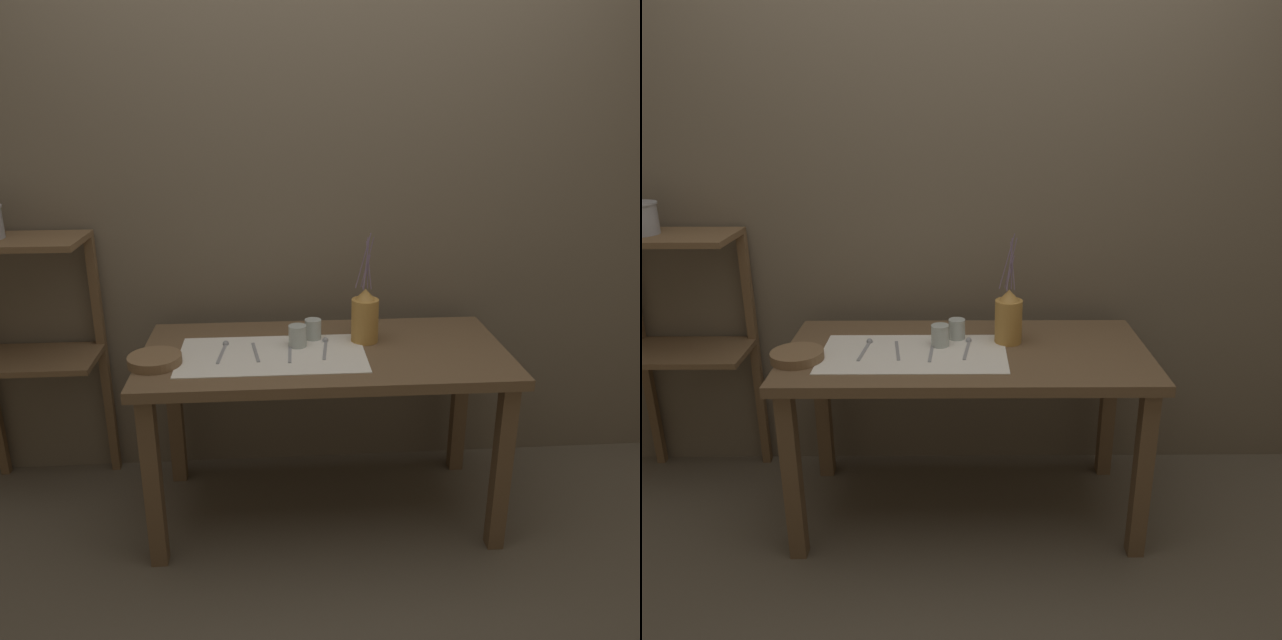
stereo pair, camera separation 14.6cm
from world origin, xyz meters
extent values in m
plane|color=brown|center=(0.00, 0.00, 0.00)|extent=(12.00, 12.00, 0.00)
cube|color=#6B5E4C|center=(0.00, 0.44, 1.20)|extent=(7.00, 0.06, 2.40)
cube|color=brown|center=(0.00, 0.00, 0.70)|extent=(1.38, 0.67, 0.04)
cube|color=brown|center=(-0.63, -0.27, 0.34)|extent=(0.06, 0.06, 0.68)
cube|color=brown|center=(0.63, -0.27, 0.34)|extent=(0.06, 0.06, 0.68)
cube|color=brown|center=(-0.63, 0.27, 0.34)|extent=(0.06, 0.06, 0.68)
cube|color=brown|center=(0.63, 0.27, 0.34)|extent=(0.06, 0.06, 0.68)
cube|color=brown|center=(-1.19, 0.24, 1.11)|extent=(0.53, 0.31, 0.02)
cube|color=brown|center=(-1.19, 0.24, 0.62)|extent=(0.53, 0.31, 0.02)
cube|color=brown|center=(-0.94, 0.37, 0.56)|extent=(0.04, 0.04, 1.12)
cube|color=white|center=(-0.20, -0.04, 0.72)|extent=(0.70, 0.38, 0.00)
cylinder|color=#B7843D|center=(0.16, 0.08, 0.81)|extent=(0.11, 0.11, 0.17)
cone|color=#B7843D|center=(0.16, 0.08, 0.92)|extent=(0.08, 0.08, 0.04)
cylinder|color=slate|center=(0.17, 0.09, 1.03)|extent=(0.01, 0.04, 0.19)
cylinder|color=slate|center=(0.16, 0.07, 1.04)|extent=(0.03, 0.03, 0.20)
cylinder|color=slate|center=(0.17, 0.08, 1.00)|extent=(0.04, 0.03, 0.13)
cylinder|color=slate|center=(0.17, 0.08, 1.03)|extent=(0.02, 0.03, 0.18)
cylinder|color=slate|center=(0.17, 0.07, 1.04)|extent=(0.04, 0.05, 0.20)
cylinder|color=slate|center=(0.15, 0.08, 1.05)|extent=(0.06, 0.01, 0.21)
cylinder|color=brown|center=(-0.62, -0.10, 0.74)|extent=(0.19, 0.19, 0.04)
cylinder|color=#B7C1BC|center=(-0.10, 0.04, 0.77)|extent=(0.07, 0.07, 0.08)
cylinder|color=#B7C1BC|center=(-0.04, 0.11, 0.76)|extent=(0.07, 0.07, 0.08)
cube|color=#939399|center=(-0.39, -0.02, 0.73)|extent=(0.03, 0.19, 0.00)
sphere|color=#939399|center=(-0.38, 0.07, 0.73)|extent=(0.02, 0.02, 0.02)
cube|color=#939399|center=(-0.26, -0.02, 0.73)|extent=(0.04, 0.19, 0.00)
cube|color=#939399|center=(-0.13, -0.03, 0.73)|extent=(0.02, 0.19, 0.00)
cube|color=#939399|center=(0.00, -0.02, 0.73)|extent=(0.03, 0.19, 0.00)
sphere|color=#939399|center=(0.01, 0.08, 0.73)|extent=(0.02, 0.02, 0.02)
camera|label=1|loc=(-0.18, -2.20, 1.62)|focal=35.00mm
camera|label=2|loc=(-0.03, -2.20, 1.62)|focal=35.00mm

